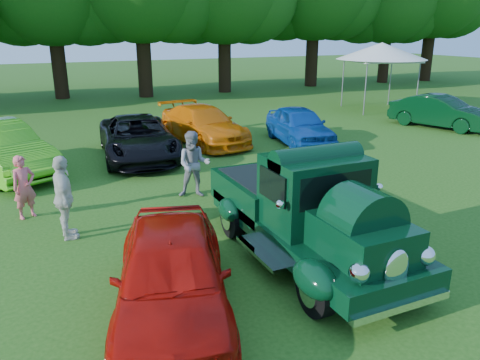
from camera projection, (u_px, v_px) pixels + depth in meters
name	position (u px, v px, depth m)	size (l,w,h in m)	color
ground	(300.00, 255.00, 9.19)	(120.00, 120.00, 0.00)	#214F12
hero_pickup	(306.00, 213.00, 8.92)	(2.47, 5.30, 2.07)	black
red_convertible	(172.00, 273.00, 7.10)	(1.69, 4.21, 1.44)	#A20C06
back_car_black	(138.00, 138.00, 15.90)	(2.35, 5.09, 1.41)	black
back_car_orange	(203.00, 125.00, 18.05)	(1.97, 4.85, 1.41)	orange
back_car_blue	(299.00, 125.00, 17.92)	(1.67, 4.15, 1.41)	navy
back_car_green	(440.00, 112.00, 20.83)	(1.52, 4.35, 1.43)	black
spectator_pink	(24.00, 187.00, 10.83)	(0.55, 0.36, 1.50)	#E25D67
spectator_grey	(194.00, 164.00, 12.16)	(0.85, 0.67, 1.76)	gray
spectator_white	(64.00, 198.00, 9.69)	(1.06, 0.44, 1.80)	beige
canopy_tent	(382.00, 52.00, 24.76)	(5.72, 5.72, 3.55)	silver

